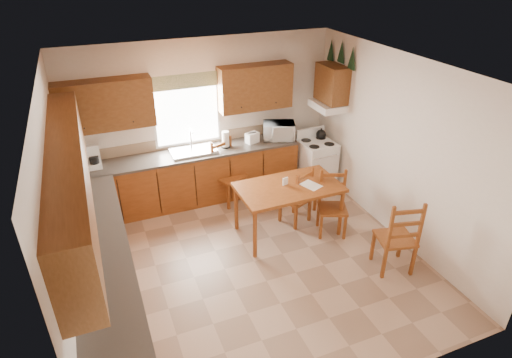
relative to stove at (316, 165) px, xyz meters
name	(u,v)px	position (x,y,z in m)	size (l,w,h in m)	color
floor	(254,261)	(-1.87, -1.61, -0.43)	(4.50, 4.50, 0.00)	tan
ceiling	(254,72)	(-1.87, -1.61, 2.27)	(4.50, 4.50, 0.00)	brown
wall_left	(63,215)	(-4.12, -1.61, 0.92)	(4.50, 4.50, 0.00)	silver
wall_right	(398,150)	(0.38, -1.61, 0.92)	(4.50, 4.50, 0.00)	silver
wall_back	(204,119)	(-1.87, 0.64, 0.92)	(4.50, 4.50, 0.00)	silver
wall_front	(354,296)	(-1.87, -3.86, 0.92)	(4.50, 4.50, 0.00)	silver
lower_cab_back	(191,178)	(-2.24, 0.34, 0.01)	(3.75, 0.60, 0.88)	brown
lower_cab_left	(107,280)	(-3.82, -1.76, 0.01)	(0.60, 3.60, 0.88)	brown
counter_back	(189,154)	(-2.24, 0.34, 0.47)	(3.75, 0.63, 0.04)	#433C37
counter_left	(100,249)	(-3.82, -1.76, 0.47)	(0.63, 3.60, 0.04)	#433C37
backsplash	(185,141)	(-2.24, 0.63, 0.58)	(3.75, 0.01, 0.18)	#866F56
upper_cab_back_left	(105,105)	(-3.41, 0.47, 1.43)	(1.41, 0.33, 0.75)	brown
upper_cab_back_right	(255,87)	(-1.00, 0.47, 1.43)	(1.25, 0.33, 0.75)	brown
upper_cab_left	(70,178)	(-3.95, -1.76, 1.43)	(0.33, 3.60, 0.75)	brown
upper_cab_stove	(332,84)	(0.21, 0.04, 1.47)	(0.33, 0.62, 0.62)	brown
range_hood	(327,106)	(0.16, 0.04, 1.09)	(0.44, 0.62, 0.12)	white
window_frame	(187,111)	(-2.17, 0.61, 1.12)	(1.13, 0.02, 1.18)	white
window_pane	(187,111)	(-2.17, 0.60, 1.12)	(1.05, 0.01, 1.10)	white
window_valance	(185,81)	(-2.17, 0.58, 1.62)	(1.19, 0.01, 0.24)	#3E5B2E
sink_basin	(194,151)	(-2.17, 0.34, 0.51)	(0.75, 0.45, 0.04)	silver
pine_decal_a	(352,58)	(0.34, -0.28, 1.95)	(0.22, 0.22, 0.36)	black
pine_decal_b	(341,51)	(0.34, 0.04, 1.99)	(0.22, 0.22, 0.36)	black
pine_decal_c	(331,50)	(0.34, 0.36, 1.95)	(0.22, 0.22, 0.36)	black
stove	(316,165)	(0.00, 0.00, 0.00)	(0.58, 0.59, 0.85)	white
coffeemaker	(94,158)	(-3.72, 0.37, 0.65)	(0.18, 0.22, 0.31)	white
paper_towel	(226,139)	(-1.60, 0.33, 0.63)	(0.12, 0.12, 0.28)	white
toaster	(252,138)	(-1.12, 0.33, 0.58)	(0.22, 0.14, 0.18)	white
microwave	(279,131)	(-0.62, 0.31, 0.64)	(0.50, 0.36, 0.30)	white
dining_table	(288,209)	(-1.12, -1.13, -0.02)	(1.53, 0.87, 0.82)	brown
chair_near_left	(296,195)	(-0.88, -0.91, 0.05)	(0.40, 0.38, 0.96)	brown
chair_near_right	(396,234)	(-0.15, -2.43, 0.13)	(0.47, 0.45, 1.12)	brown
chair_far_left	(229,173)	(-1.64, 0.08, 0.12)	(0.46, 0.44, 1.10)	brown
chair_far_right	(333,205)	(-0.50, -1.41, 0.07)	(0.42, 0.40, 1.00)	brown
table_paper	(311,185)	(-0.81, -1.24, 0.39)	(0.22, 0.29, 0.00)	white
table_card	(285,181)	(-1.15, -1.08, 0.45)	(0.09, 0.02, 0.12)	white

